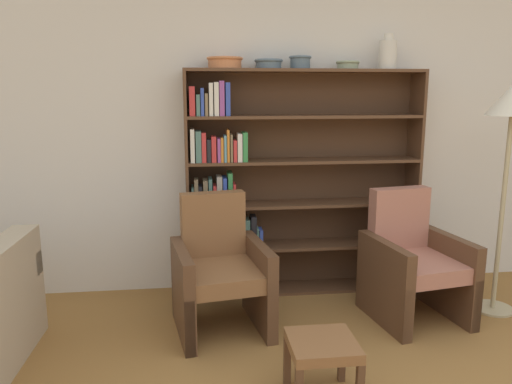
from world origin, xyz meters
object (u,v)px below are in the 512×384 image
at_px(bowl_cream, 300,62).
at_px(vase_tall, 388,54).
at_px(armchair_cushioned, 413,264).
at_px(floor_lamp, 512,116).
at_px(bowl_olive, 269,63).
at_px(bowl_terracotta, 348,64).
at_px(bookshelf, 279,186).
at_px(footstool, 322,351).
at_px(bowl_brass, 225,62).
at_px(armchair_leather, 220,272).

xyz_separation_m(bowl_cream, vase_tall, (0.73, 0.00, 0.07)).
bearing_deg(armchair_cushioned, floor_lamp, 171.42).
bearing_deg(bowl_cream, bowl_olive, -180.00).
height_order(bowl_cream, armchair_cushioned, bowl_cream).
bearing_deg(bowl_terracotta, armchair_cushioned, -58.83).
xyz_separation_m(bowl_olive, floor_lamp, (1.73, -0.61, -0.40)).
bearing_deg(bookshelf, bowl_olive, -170.94).
bearing_deg(vase_tall, bowl_cream, 180.00).
bearing_deg(bookshelf, footstool, -90.88).
distance_m(bookshelf, bowl_cream, 1.03).
xyz_separation_m(bowl_brass, bowl_terracotta, (1.00, -0.00, -0.01)).
height_order(bowl_terracotta, floor_lamp, bowl_terracotta).
xyz_separation_m(bookshelf, bowl_cream, (0.16, -0.02, 1.02)).
relative_size(bowl_brass, armchair_leather, 0.30).
distance_m(bowl_brass, armchair_cushioned, 2.14).
distance_m(bowl_cream, armchair_cushioned, 1.82).
bearing_deg(armchair_cushioned, vase_tall, -95.94).
bearing_deg(bowl_cream, footstool, -96.65).
xyz_separation_m(bookshelf, bowl_terracotta, (0.56, -0.02, 1.00)).
xyz_separation_m(bookshelf, armchair_leather, (-0.54, -0.64, -0.51)).
height_order(floor_lamp, footstool, floor_lamp).
relative_size(vase_tall, floor_lamp, 0.16).
height_order(bowl_cream, bowl_terracotta, bowl_cream).
height_order(bookshelf, bowl_terracotta, bowl_terracotta).
bearing_deg(floor_lamp, footstool, -149.21).
height_order(vase_tall, armchair_leather, vase_tall).
distance_m(bowl_brass, armchair_leather, 1.64).
distance_m(bowl_brass, bowl_olive, 0.35).
height_order(bowl_brass, footstool, bowl_brass).
height_order(bowl_cream, armchair_leather, bowl_cream).
height_order(bowl_brass, bowl_terracotta, bowl_brass).
bearing_deg(bowl_olive, bowl_cream, 0.00).
relative_size(bookshelf, floor_lamp, 1.11).
relative_size(vase_tall, armchair_cushioned, 0.29).
bearing_deg(vase_tall, bookshelf, 179.01).
relative_size(bowl_olive, bowl_terracotta, 1.19).
bearing_deg(bowl_brass, bowl_cream, 0.00).
bearing_deg(floor_lamp, bowl_brass, 163.68).
xyz_separation_m(bowl_brass, bowl_olive, (0.35, -0.00, -0.01)).
xyz_separation_m(bowl_olive, bowl_cream, (0.26, 0.00, 0.01)).
bearing_deg(bookshelf, floor_lamp, -20.92).
relative_size(bowl_terracotta, footstool, 0.52).
relative_size(bowl_brass, floor_lamp, 0.16).
xyz_separation_m(vase_tall, floor_lamp, (0.74, -0.61, -0.48)).
bearing_deg(vase_tall, bowl_olive, -180.00).
relative_size(bowl_cream, floor_lamp, 0.10).
bearing_deg(bowl_olive, armchair_cushioned, -31.09).
height_order(bowl_brass, bowl_olive, bowl_brass).
height_order(armchair_leather, footstool, armchair_leather).
relative_size(bowl_cream, armchair_cushioned, 0.19).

